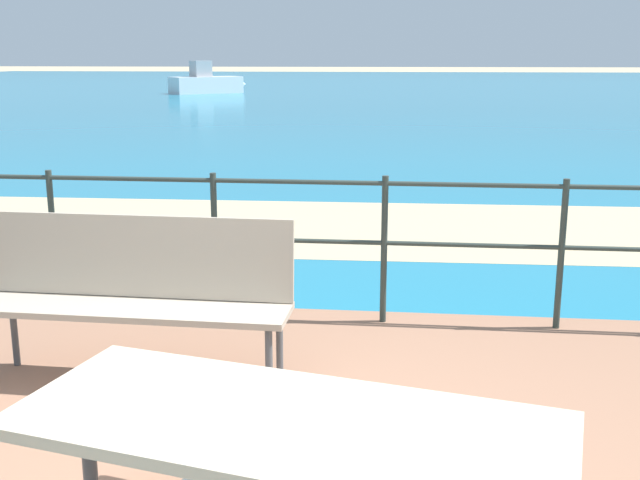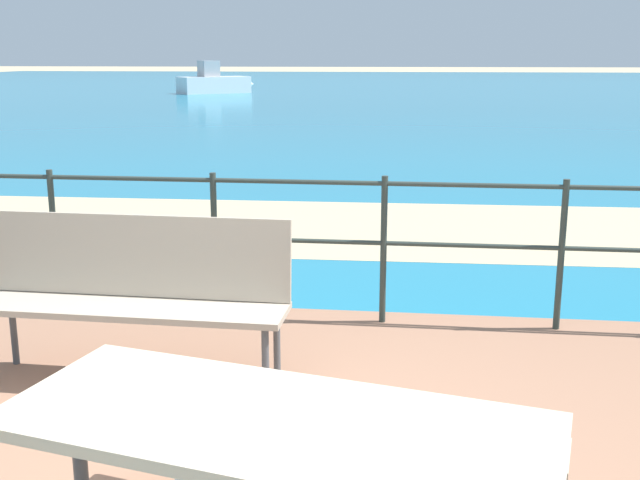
{
  "view_description": "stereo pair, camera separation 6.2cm",
  "coord_description": "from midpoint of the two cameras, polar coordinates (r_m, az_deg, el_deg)",
  "views": [
    {
      "loc": [
        0.72,
        -2.77,
        1.88
      ],
      "look_at": [
        0.12,
        2.69,
        0.56
      ],
      "focal_mm": 43.57,
      "sensor_mm": 36.0,
      "label": 1
    },
    {
      "loc": [
        0.78,
        -2.76,
        1.88
      ],
      "look_at": [
        0.12,
        2.69,
        0.56
      ],
      "focal_mm": 43.57,
      "sensor_mm": 36.0,
      "label": 2
    }
  ],
  "objects": [
    {
      "name": "sea_water",
      "position": [
        42.81,
        6.07,
        10.89
      ],
      "size": [
        90.0,
        90.0,
        0.01
      ],
      "primitive_type": "cube",
      "color": "teal",
      "rests_on": "ground"
    },
    {
      "name": "beach_strip",
      "position": [
        8.64,
        1.82,
        0.96
      ],
      "size": [
        54.05,
        4.1,
        0.01
      ],
      "primitive_type": "cube",
      "rotation": [
        0.0,
        0.0,
        0.02
      ],
      "color": "tan",
      "rests_on": "ground"
    },
    {
      "name": "picnic_table",
      "position": [
        2.48,
        -2.56,
        -16.57
      ],
      "size": [
        1.97,
        1.79,
        0.75
      ],
      "rotation": [
        0.0,
        0.0,
        -0.23
      ],
      "color": "#BCAD93",
      "rests_on": "patio_paving"
    },
    {
      "name": "park_bench",
      "position": [
        4.5,
        -13.08,
        -3.19
      ],
      "size": [
        1.78,
        0.46,
        0.93
      ],
      "rotation": [
        0.0,
        0.0,
        -0.03
      ],
      "color": "tan",
      "rests_on": "patio_paving"
    },
    {
      "name": "railing_fence",
      "position": [
        5.34,
        -1.29,
        0.77
      ],
      "size": [
        5.94,
        0.04,
        1.03
      ],
      "color": "#2D3833",
      "rests_on": "patio_paving"
    },
    {
      "name": "boat_near",
      "position": [
        39.38,
        -7.65,
        11.36
      ],
      "size": [
        3.7,
        3.32,
        1.58
      ],
      "rotation": [
        0.0,
        0.0,
        0.69
      ],
      "color": "silver",
      "rests_on": "sea_water"
    }
  ]
}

